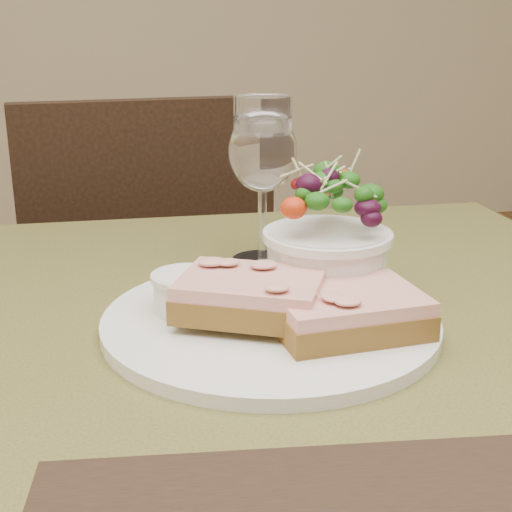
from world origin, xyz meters
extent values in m
cube|color=#423F1C|center=(0.00, 0.00, 0.73)|extent=(0.80, 0.80, 0.04)
cylinder|color=black|center=(0.34, 0.34, 0.35)|extent=(0.05, 0.05, 0.71)
cube|color=black|center=(-0.12, 0.75, 0.45)|extent=(0.47, 0.47, 0.04)
cube|color=black|center=(-0.09, 0.56, 0.68)|extent=(0.42, 0.09, 0.45)
cube|color=black|center=(-0.12, 0.75, 0.23)|extent=(0.40, 0.40, 0.45)
cylinder|color=white|center=(-0.01, -0.01, 0.76)|extent=(0.30, 0.30, 0.01)
cube|color=#513515|center=(0.05, -0.05, 0.77)|extent=(0.13, 0.11, 0.02)
cube|color=#FFEDC1|center=(0.05, -0.05, 0.79)|extent=(0.13, 0.10, 0.01)
cube|color=#513515|center=(-0.03, -0.02, 0.78)|extent=(0.15, 0.13, 0.02)
cube|color=#FFEDC1|center=(-0.03, -0.02, 0.80)|extent=(0.15, 0.13, 0.01)
cylinder|color=silver|center=(-0.08, 0.02, 0.78)|extent=(0.06, 0.06, 0.04)
cylinder|color=brown|center=(-0.08, 0.02, 0.80)|extent=(0.05, 0.05, 0.01)
cylinder|color=white|center=(0.06, 0.04, 0.79)|extent=(0.12, 0.12, 0.06)
ellipsoid|color=#0D3B0A|center=(0.06, 0.04, 0.85)|extent=(0.10, 0.10, 0.06)
ellipsoid|color=#0D3B0A|center=(-0.07, 0.08, 0.77)|extent=(0.04, 0.04, 0.01)
sphere|color=maroon|center=(-0.09, 0.07, 0.77)|extent=(0.02, 0.02, 0.02)
cylinder|color=white|center=(0.02, 0.18, 0.75)|extent=(0.07, 0.07, 0.00)
cylinder|color=white|center=(0.02, 0.18, 0.80)|extent=(0.01, 0.01, 0.09)
ellipsoid|color=white|center=(0.02, 0.18, 0.88)|extent=(0.08, 0.08, 0.09)
camera|label=1|loc=(-0.13, -0.59, 1.01)|focal=50.00mm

